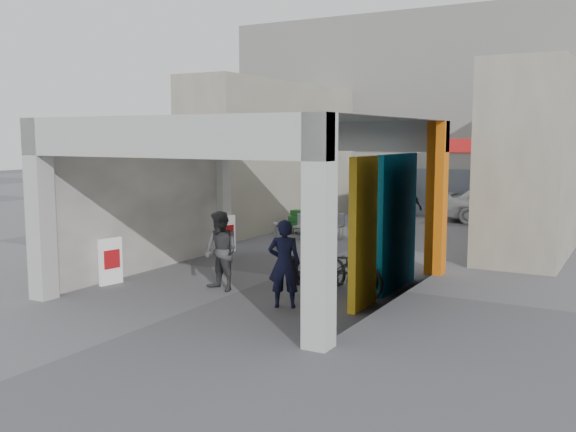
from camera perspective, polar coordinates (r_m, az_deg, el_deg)
The scene contains 21 objects.
ground at distance 14.62m, azimuth -0.79°, elevation -5.36°, with size 90.00×90.00×0.00m, color #5B5B60.
arcade_canopy at distance 13.32m, azimuth -0.57°, elevation 3.43°, with size 6.40×6.45×6.40m.
far_building at distance 27.31m, azimuth 14.25°, elevation 8.65°, with size 18.00×4.08×8.00m.
plaza_bldg_left at distance 23.03m, azimuth -1.14°, elevation 5.48°, with size 2.00×9.00×5.00m, color #B1A892.
plaza_bldg_right at distance 20.04m, azimuth 21.73°, elevation 4.73°, with size 2.00×9.00×5.00m, color #B1A892.
bollard_left at distance 17.37m, azimuth -1.13°, elevation -1.99°, with size 0.09×0.09×0.82m, color gray.
bollard_center at distance 16.46m, azimuth 3.56°, elevation -2.32°, with size 0.09×0.09×0.93m, color gray.
bollard_right at distance 16.02m, azimuth 8.18°, elevation -2.76°, with size 0.09×0.09×0.86m, color gray.
advert_board_near at distance 14.25m, azimuth -15.49°, elevation -3.88°, with size 0.19×0.55×1.00m.
advert_board_far at distance 17.57m, azimuth -5.42°, elevation -1.60°, with size 0.19×0.55×1.00m.
cafe_set at distance 19.88m, azimuth 2.75°, elevation -1.22°, with size 1.31×1.05×0.79m.
produce_stand at distance 20.84m, azimuth 1.35°, elevation -0.78°, with size 1.13×0.61×0.75m.
crate_stack at distance 20.72m, azimuth 9.09°, elevation -0.96°, with size 0.55×0.49×0.56m.
border_collie at distance 13.79m, azimuth 0.51°, elevation -5.01°, with size 0.25×0.48×0.66m.
man_with_dog at distance 11.85m, azimuth -0.34°, elevation -4.26°, with size 0.60×0.39×1.65m, color black.
man_back_turned at distance 13.20m, azimuth -5.99°, elevation -3.13°, with size 0.80×0.62×1.64m, color #3E3E40.
man_elderly at distance 13.93m, azimuth 8.32°, elevation -2.96°, with size 0.72×0.47×1.48m, color #5C76B3.
man_crates at distance 20.90m, azimuth 10.62°, elevation 0.72°, with size 1.03×0.43×1.75m, color black.
bicycle_front at distance 13.14m, azimuth 5.92°, elevation -4.72°, with size 0.63×1.80×0.95m, color black.
bicycle_rear at distance 12.76m, azimuth 4.42°, elevation -5.01°, with size 0.45×1.61×0.97m, color black.
white_van at distance 24.36m, azimuth 18.92°, elevation 1.05°, with size 1.77×4.39×1.50m, color white.
Camera 1 is at (7.16, -12.35, 3.16)m, focal length 40.00 mm.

